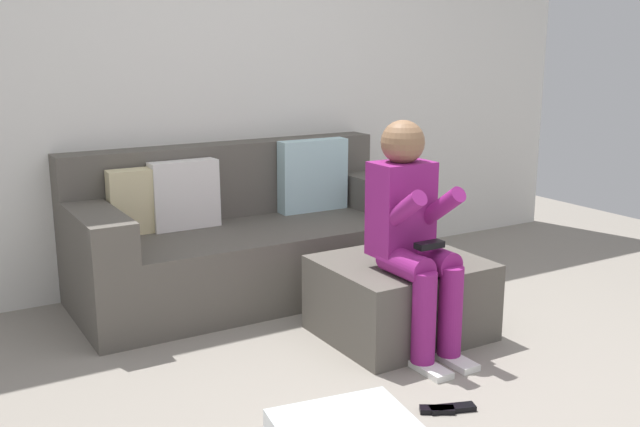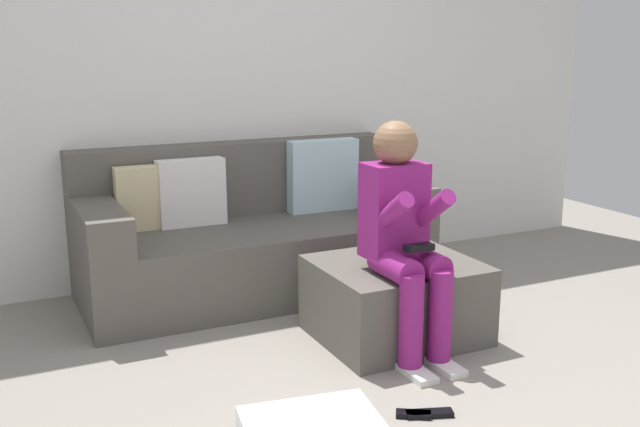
% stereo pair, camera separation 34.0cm
% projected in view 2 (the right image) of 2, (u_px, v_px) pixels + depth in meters
% --- Properties ---
extents(ground_plane, '(7.24, 7.24, 0.00)m').
position_uv_depth(ground_plane, '(430.00, 421.00, 2.93)').
color(ground_plane, gray).
extents(wall_back, '(5.57, 0.10, 2.77)m').
position_uv_depth(wall_back, '(235.00, 58.00, 4.58)').
color(wall_back, silver).
rests_on(wall_back, ground_plane).
extents(couch_sectional, '(2.04, 0.87, 0.88)m').
position_uv_depth(couch_sectional, '(251.00, 237.00, 4.42)').
color(couch_sectional, '#59544C').
rests_on(couch_sectional, ground_plane).
extents(ottoman, '(0.79, 0.68, 0.40)m').
position_uv_depth(ottoman, '(396.00, 300.00, 3.73)').
color(ottoman, '#59544C').
rests_on(ottoman, ground_plane).
extents(person_seated, '(0.29, 0.57, 1.13)m').
position_uv_depth(person_seated, '(404.00, 231.00, 3.45)').
color(person_seated, '#8C1E72').
rests_on(person_seated, ground_plane).
extents(remote_near_ottoman, '(0.20, 0.12, 0.02)m').
position_uv_depth(remote_near_ottoman, '(429.00, 414.00, 2.97)').
color(remote_near_ottoman, black).
rests_on(remote_near_ottoman, ground_plane).
extents(remote_by_storage_bin, '(0.15, 0.12, 0.02)m').
position_uv_depth(remote_by_storage_bin, '(413.00, 414.00, 2.96)').
color(remote_by_storage_bin, black).
rests_on(remote_by_storage_bin, ground_plane).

